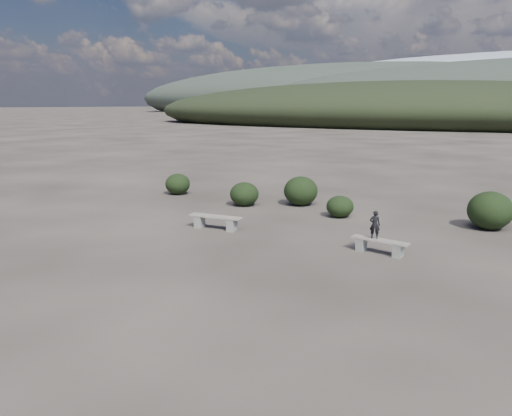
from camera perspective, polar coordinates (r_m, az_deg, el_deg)
The scene contains 9 objects.
ground at distance 12.59m, azimuth -6.02°, elevation -8.01°, with size 1200.00×1200.00×0.00m, color #2A2521.
bench_left at distance 17.28m, azimuth -4.66°, elevation -1.50°, with size 1.93×0.66×0.47m.
bench_right at distance 14.87m, azimuth 13.93°, elevation -4.13°, with size 1.72×0.52×0.42m.
seated_person at distance 14.79m, azimuth 13.42°, elevation -1.86°, with size 0.30×0.20×0.83m, color black.
shrub_a at distance 21.18m, azimuth -1.34°, elevation 1.61°, with size 1.23×1.23×1.01m, color black.
shrub_b at distance 21.35m, azimuth 5.14°, elevation 1.96°, with size 1.45×1.45×1.24m, color black.
shrub_c at distance 19.30m, azimuth 9.57°, elevation 0.17°, with size 1.04×1.04×0.83m, color black.
shrub_d at distance 18.96m, azimuth 25.19°, elevation -0.26°, with size 1.51×1.51×1.32m, color black.
shrub_f at distance 24.17m, azimuth -8.94°, elevation 2.72°, with size 1.18×1.18×1.00m, color black.
Camera 1 is at (7.32, -9.31, 4.25)m, focal length 35.00 mm.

